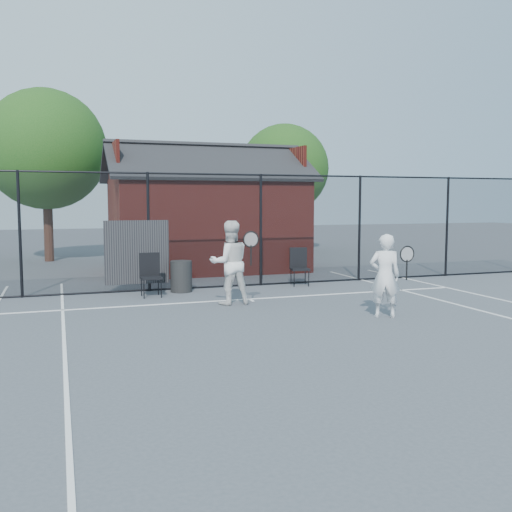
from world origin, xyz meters
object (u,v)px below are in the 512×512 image
object	(u,v)px
player_back	(230,263)
waste_bin	(181,276)
clubhouse	(206,221)
player_front	(385,276)
chair_right	(300,267)
chair_left	(151,276)

from	to	relation	value
player_back	waste_bin	size ratio (longest dim) A/B	2.35
clubhouse	player_front	distance (m)	8.94
player_back	chair_right	distance (m)	3.31
waste_bin	chair_left	bearing A→B (deg)	-148.89
player_front	waste_bin	bearing A→B (deg)	125.52
chair_left	waste_bin	bearing A→B (deg)	30.93
player_back	clubhouse	bearing A→B (deg)	80.36
player_front	player_back	distance (m)	3.42
player_front	player_back	world-z (taller)	player_back
clubhouse	player_front	size ratio (longest dim) A/B	3.96
clubhouse	chair_left	xyz separation A→B (m)	(-2.59, -4.90, -1.10)
player_back	chair_left	distance (m)	2.19
player_front	player_back	xyz separation A→B (m)	(-2.47, 2.36, 0.10)
clubhouse	chair_left	distance (m)	5.65
player_back	waste_bin	xyz separation A→B (m)	(-0.67, 2.04, -0.53)
chair_right	waste_bin	world-z (taller)	chair_right
chair_left	chair_right	size ratio (longest dim) A/B	1.02
player_front	chair_left	distance (m)	5.57
chair_right	waste_bin	xyz separation A→B (m)	(-3.24, 0.00, -0.10)
player_back	chair_right	xyz separation A→B (m)	(2.57, 2.04, -0.43)
clubhouse	waste_bin	distance (m)	4.89
clubhouse	chair_right	world-z (taller)	clubhouse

